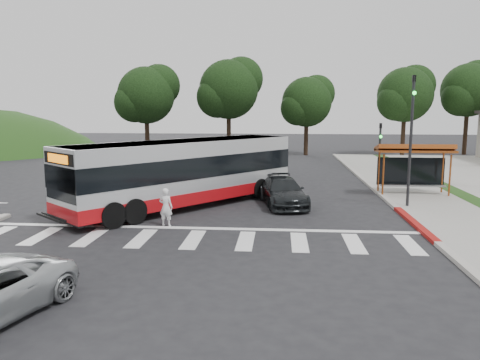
# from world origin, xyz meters

# --- Properties ---
(ground) EXTENTS (140.00, 140.00, 0.00)m
(ground) POSITION_xyz_m (0.00, 0.00, 0.00)
(ground) COLOR black
(ground) RESTS_ON ground
(sidewalk_east) EXTENTS (4.00, 40.00, 0.12)m
(sidewalk_east) POSITION_xyz_m (11.00, 8.00, 0.06)
(sidewalk_east) COLOR gray
(sidewalk_east) RESTS_ON ground
(curb_east) EXTENTS (0.30, 40.00, 0.15)m
(curb_east) POSITION_xyz_m (9.00, 8.00, 0.07)
(curb_east) COLOR #9E9991
(curb_east) RESTS_ON ground
(curb_east_red) EXTENTS (0.32, 6.00, 0.15)m
(curb_east_red) POSITION_xyz_m (9.00, -2.00, 0.08)
(curb_east_red) COLOR maroon
(curb_east_red) RESTS_ON ground
(crosswalk_ladder) EXTENTS (18.00, 2.60, 0.01)m
(crosswalk_ladder) POSITION_xyz_m (0.00, -5.00, 0.01)
(crosswalk_ladder) COLOR silver
(crosswalk_ladder) RESTS_ON ground
(bus_shelter) EXTENTS (4.20, 1.60, 2.86)m
(bus_shelter) POSITION_xyz_m (10.80, 5.10, 2.35)
(bus_shelter) COLOR #8E4117
(bus_shelter) RESTS_ON sidewalk_east
(traffic_signal_ne_tall) EXTENTS (0.18, 0.37, 6.50)m
(traffic_signal_ne_tall) POSITION_xyz_m (9.60, 1.49, 3.88)
(traffic_signal_ne_tall) COLOR black
(traffic_signal_ne_tall) RESTS_ON ground
(traffic_signal_ne_short) EXTENTS (0.18, 0.37, 4.00)m
(traffic_signal_ne_short) POSITION_xyz_m (9.60, 8.49, 2.48)
(traffic_signal_ne_short) COLOR black
(traffic_signal_ne_short) RESTS_ON ground
(tree_ne_a) EXTENTS (6.16, 5.74, 9.30)m
(tree_ne_a) POSITION_xyz_m (16.08, 28.06, 6.39)
(tree_ne_a) COLOR black
(tree_ne_a) RESTS_ON parking_lot
(tree_ne_b) EXTENTS (6.16, 5.74, 10.02)m
(tree_ne_b) POSITION_xyz_m (23.08, 30.06, 6.92)
(tree_ne_b) COLOR black
(tree_ne_b) RESTS_ON ground
(tree_north_a) EXTENTS (6.60, 6.15, 10.17)m
(tree_north_a) POSITION_xyz_m (-1.92, 26.07, 6.92)
(tree_north_a) COLOR black
(tree_north_a) RESTS_ON ground
(tree_north_b) EXTENTS (5.72, 5.33, 8.43)m
(tree_north_b) POSITION_xyz_m (6.07, 28.06, 5.66)
(tree_north_b) COLOR black
(tree_north_b) RESTS_ON ground
(tree_north_c) EXTENTS (6.16, 5.74, 9.30)m
(tree_north_c) POSITION_xyz_m (-9.92, 24.06, 6.29)
(tree_north_c) COLOR black
(tree_north_c) RESTS_ON ground
(transit_bus) EXTENTS (10.41, 11.72, 3.34)m
(transit_bus) POSITION_xyz_m (-1.49, 1.00, 1.67)
(transit_bus) COLOR silver
(transit_bus) RESTS_ON ground
(pedestrian) EXTENTS (0.66, 0.50, 1.63)m
(pedestrian) POSITION_xyz_m (-1.52, -3.02, 0.81)
(pedestrian) COLOR white
(pedestrian) RESTS_ON ground
(dark_sedan) EXTENTS (2.89, 5.14, 1.41)m
(dark_sedan) POSITION_xyz_m (3.42, 1.68, 0.70)
(dark_sedan) COLOR black
(dark_sedan) RESTS_ON ground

